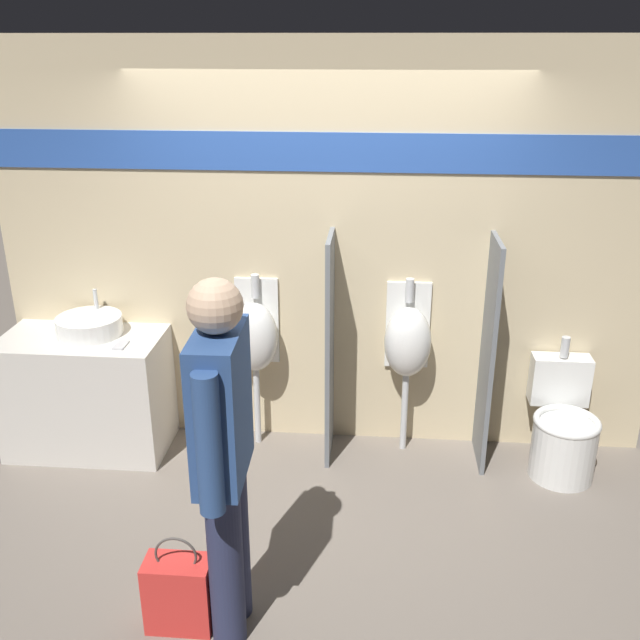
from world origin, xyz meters
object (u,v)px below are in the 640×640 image
cell_phone (121,345)px  shopping_bag (179,593)px  toilet (563,431)px  urinal_far (408,342)px  urinal_near_counter (255,337)px  person_in_vest (223,451)px  sink_basin (89,325)px

cell_phone → shopping_bag: bearing=-63.2°
cell_phone → shopping_bag: cell_phone is taller
cell_phone → toilet: toilet is taller
shopping_bag → urinal_far: bearing=57.2°
urinal_near_counter → person_in_vest: size_ratio=0.68×
sink_basin → toilet: sink_basin is taller
urinal_far → toilet: size_ratio=1.40×
cell_phone → urinal_near_counter: (0.82, 0.28, -0.03)m
cell_phone → shopping_bag: 1.74m
urinal_far → toilet: 1.16m
cell_phone → toilet: bearing=1.7°
urinal_far → urinal_near_counter: bearing=180.0°
urinal_near_counter → person_in_vest: bearing=-84.7°
cell_phone → sink_basin: bearing=147.2°
sink_basin → urinal_near_counter: urinal_near_counter is taller
urinal_far → sink_basin: bearing=-177.0°
urinal_far → shopping_bag: urinal_far is taller
urinal_far → toilet: (1.02, -0.20, -0.51)m
urinal_near_counter → shopping_bag: size_ratio=2.35×
sink_basin → toilet: (3.14, -0.09, -0.60)m
person_in_vest → cell_phone: bearing=33.5°
cell_phone → urinal_near_counter: 0.87m
cell_phone → person_in_vest: person_in_vest is taller
urinal_near_counter → urinal_far: size_ratio=1.00×
toilet → shopping_bag: size_ratio=1.67×
person_in_vest → shopping_bag: (-0.25, -0.03, -0.79)m
person_in_vest → sink_basin: bearing=37.0°
cell_phone → urinal_far: urinal_far is taller
urinal_near_counter → shopping_bag: bearing=-93.1°
sink_basin → shopping_bag: (1.00, -1.62, -0.70)m
cell_phone → urinal_far: bearing=8.7°
sink_basin → cell_phone: bearing=-32.8°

